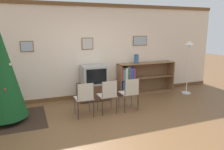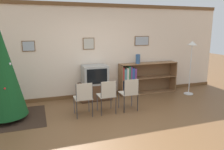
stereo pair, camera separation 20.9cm
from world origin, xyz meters
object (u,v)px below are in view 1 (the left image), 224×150
(vase, at_px, (136,59))
(folding_chair_right, at_px, (130,92))
(christmas_tree, at_px, (1,71))
(folding_chair_center, at_px, (108,95))
(bookshelf, at_px, (136,79))
(standing_lamp, at_px, (189,53))
(television, at_px, (94,75))
(folding_chair_left, at_px, (85,97))
(tv_console, at_px, (94,92))

(vase, bearing_deg, folding_chair_right, -123.01)
(christmas_tree, height_order, vase, christmas_tree)
(folding_chair_center, relative_size, folding_chair_right, 1.00)
(bookshelf, bearing_deg, vase, -139.11)
(standing_lamp, bearing_deg, folding_chair_right, -163.61)
(television, bearing_deg, folding_chair_right, -63.38)
(christmas_tree, height_order, television, christmas_tree)
(television, distance_m, vase, 1.42)
(christmas_tree, distance_m, folding_chair_left, 1.85)
(folding_chair_center, bearing_deg, vase, 41.88)
(christmas_tree, height_order, folding_chair_center, christmas_tree)
(tv_console, height_order, folding_chair_left, folding_chair_left)
(tv_console, height_order, standing_lamp, standing_lamp)
(folding_chair_left, distance_m, bookshelf, 2.34)
(folding_chair_center, bearing_deg, christmas_tree, 169.67)
(christmas_tree, height_order, folding_chair_right, christmas_tree)
(folding_chair_left, xyz_separation_m, standing_lamp, (3.45, 0.68, 0.79))
(tv_console, bearing_deg, folding_chair_right, -63.44)
(christmas_tree, xyz_separation_m, standing_lamp, (5.13, 0.27, 0.12))
(television, relative_size, folding_chair_left, 0.85)
(christmas_tree, xyz_separation_m, folding_chair_left, (1.68, -0.41, -0.67))
(folding_chair_center, distance_m, folding_chair_right, 0.57)
(tv_console, bearing_deg, folding_chair_left, -116.56)
(folding_chair_right, bearing_deg, tv_console, 116.56)
(standing_lamp, bearing_deg, tv_console, 170.80)
(folding_chair_center, bearing_deg, tv_console, 90.00)
(folding_chair_left, xyz_separation_m, folding_chair_center, (0.57, 0.00, 0.00))
(tv_console, bearing_deg, vase, 3.54)
(christmas_tree, distance_m, television, 2.40)
(television, relative_size, vase, 2.44)
(folding_chair_right, xyz_separation_m, vase, (0.80, 1.23, 0.63))
(folding_chair_right, relative_size, vase, 2.87)
(folding_chair_left, relative_size, folding_chair_right, 1.00)
(folding_chair_left, height_order, bookshelf, bookshelf)
(folding_chair_right, height_order, bookshelf, bookshelf)
(folding_chair_right, bearing_deg, folding_chair_left, 180.00)
(folding_chair_left, xyz_separation_m, vase, (1.94, 1.23, 0.63))
(folding_chair_center, bearing_deg, folding_chair_right, 0.00)
(christmas_tree, relative_size, bookshelf, 1.21)
(vase, bearing_deg, folding_chair_center, -138.12)
(bookshelf, bearing_deg, folding_chair_center, -138.14)
(christmas_tree, relative_size, tv_console, 2.51)
(folding_chair_left, xyz_separation_m, folding_chair_right, (1.14, 0.00, 0.00))
(tv_console, xyz_separation_m, bookshelf, (1.40, 0.11, 0.23))
(tv_console, xyz_separation_m, standing_lamp, (2.88, -0.47, 1.03))
(folding_chair_left, bearing_deg, christmas_tree, 166.26)
(folding_chair_right, distance_m, vase, 1.59)
(folding_chair_left, bearing_deg, folding_chair_right, 0.00)
(folding_chair_right, relative_size, standing_lamp, 0.50)
(folding_chair_right, distance_m, bookshelf, 1.51)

